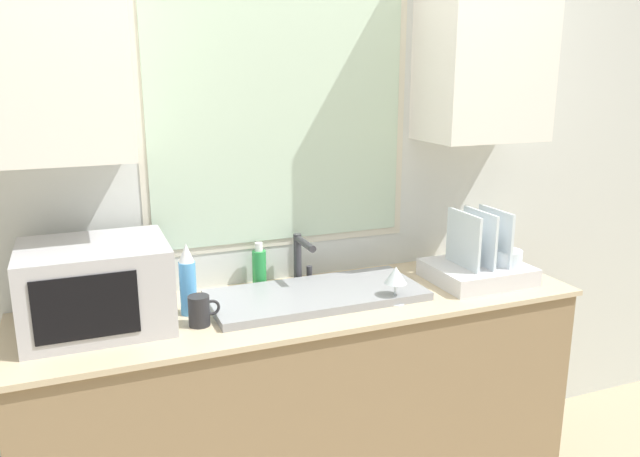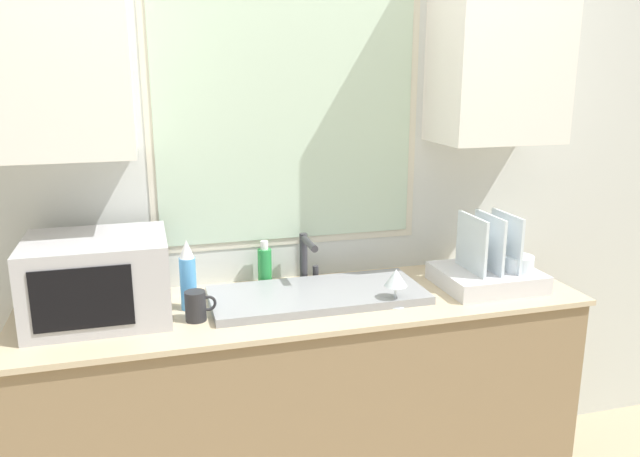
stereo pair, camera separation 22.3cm
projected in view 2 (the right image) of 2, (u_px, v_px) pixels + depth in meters
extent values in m
cube|color=#8C7251|center=(308.00, 410.00, 2.43)|extent=(2.04, 0.56, 0.87)
cube|color=#C6B28E|center=(307.00, 303.00, 2.32)|extent=(2.07, 0.59, 0.02)
cube|color=silver|center=(287.00, 178.00, 2.50)|extent=(6.00, 0.06, 2.60)
cube|color=beige|center=(288.00, 119.00, 2.41)|extent=(1.08, 0.01, 1.00)
cube|color=#B2CCB2|center=(288.00, 120.00, 2.41)|extent=(1.02, 0.01, 0.94)
cube|color=white|center=(50.00, 31.00, 1.97)|extent=(0.48, 0.32, 0.80)
cube|color=white|center=(500.00, 38.00, 2.40)|extent=(0.48, 0.32, 0.80)
cube|color=gray|center=(317.00, 295.00, 2.33)|extent=(0.80, 0.35, 0.03)
cylinder|color=#333338|center=(304.00, 258.00, 2.50)|extent=(0.03, 0.03, 0.20)
cylinder|color=#333338|center=(309.00, 243.00, 2.40)|extent=(0.03, 0.17, 0.03)
cylinder|color=#333338|center=(316.00, 273.00, 2.53)|extent=(0.02, 0.02, 0.06)
cube|color=#B2B2B7|center=(98.00, 278.00, 2.12)|extent=(0.47, 0.38, 0.29)
cube|color=black|center=(83.00, 299.00, 1.93)|extent=(0.30, 0.01, 0.20)
cube|color=silver|center=(487.00, 278.00, 2.46)|extent=(0.38, 0.32, 0.07)
cube|color=silver|center=(472.00, 244.00, 2.40)|extent=(0.01, 0.22, 0.22)
cube|color=silver|center=(489.00, 242.00, 2.42)|extent=(0.01, 0.22, 0.22)
cube|color=silver|center=(506.00, 241.00, 2.44)|extent=(0.01, 0.22, 0.22)
cylinder|color=silver|center=(518.00, 263.00, 2.42)|extent=(0.12, 0.12, 0.06)
cylinder|color=#4C99D8|center=(188.00, 283.00, 2.21)|extent=(0.06, 0.06, 0.19)
cone|color=silver|center=(186.00, 249.00, 2.18)|extent=(0.05, 0.05, 0.07)
cylinder|color=#268C3F|center=(265.00, 267.00, 2.48)|extent=(0.06, 0.06, 0.14)
cylinder|color=white|center=(264.00, 245.00, 2.45)|extent=(0.03, 0.03, 0.03)
cylinder|color=#262628|center=(196.00, 306.00, 2.12)|extent=(0.07, 0.07, 0.10)
torus|color=#262628|center=(208.00, 303.00, 2.13)|extent=(0.06, 0.01, 0.06)
cylinder|color=silver|center=(395.00, 305.00, 2.26)|extent=(0.07, 0.07, 0.00)
cylinder|color=silver|center=(395.00, 295.00, 2.25)|extent=(0.01, 0.01, 0.07)
cone|color=silver|center=(396.00, 277.00, 2.23)|extent=(0.08, 0.08, 0.06)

